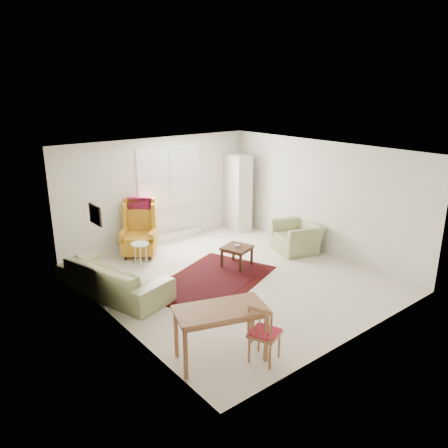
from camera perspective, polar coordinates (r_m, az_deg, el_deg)
room at (r=8.36m, az=0.48°, el=1.23°), size 5.04×5.54×2.51m
rug at (r=8.52m, az=-1.57°, el=-7.42°), size 2.95×2.44×0.03m
sofa at (r=8.11m, az=-14.22°, el=-5.99°), size 1.44×2.36×0.89m
armchair at (r=10.05m, az=9.48°, el=-1.30°), size 1.17×1.25×0.80m
wingback_chair at (r=9.73m, az=-11.10°, el=-0.58°), size 1.05×1.06×1.26m
coffee_table at (r=9.12m, az=1.70°, el=-4.24°), size 0.68×0.68×0.44m
stool at (r=9.36m, az=-10.85°, el=-3.82°), size 0.36×0.36×0.49m
cabinet at (r=11.31m, az=1.80°, el=4.14°), size 0.52×0.83×1.96m
desk at (r=6.13m, az=-0.42°, el=-14.15°), size 1.36×0.99×0.78m
desk_chair at (r=6.11m, az=5.34°, el=-13.85°), size 0.50×0.50×0.87m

